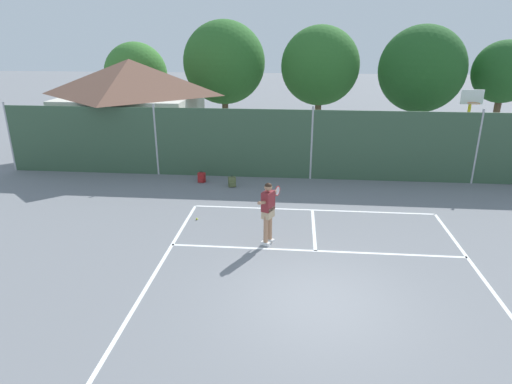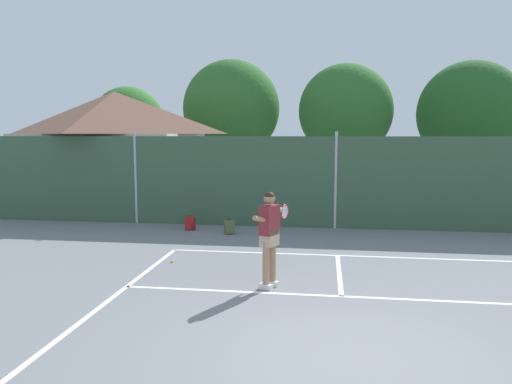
{
  "view_description": "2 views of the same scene",
  "coord_description": "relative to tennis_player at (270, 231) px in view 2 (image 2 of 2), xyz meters",
  "views": [
    {
      "loc": [
        -0.64,
        -8.6,
        5.74
      ],
      "look_at": [
        -1.8,
        3.86,
        1.19
      ],
      "focal_mm": 30.79,
      "sensor_mm": 36.0,
      "label": 1
    },
    {
      "loc": [
        -0.34,
        -6.19,
        2.93
      ],
      "look_at": [
        -1.85,
        4.45,
        1.65
      ],
      "focal_mm": 34.07,
      "sensor_mm": 36.0,
      "label": 2
    }
  ],
  "objects": [
    {
      "name": "chainlink_fence",
      "position": [
        1.36,
        6.17,
        0.33
      ],
      "size": [
        26.09,
        0.09,
        3.02
      ],
      "color": "#38563D",
      "rests_on": "ground"
    },
    {
      "name": "court_markings",
      "position": [
        1.36,
        -2.18,
        -1.11
      ],
      "size": [
        8.3,
        11.1,
        0.01
      ],
      "color": "white",
      "rests_on": "ground"
    },
    {
      "name": "tennis_ball",
      "position": [
        -2.42,
        1.48,
        -1.08
      ],
      "size": [
        0.07,
        0.07,
        0.07
      ],
      "primitive_type": "sphere",
      "color": "#CCE033",
      "rests_on": "ground"
    },
    {
      "name": "clubhouse_building",
      "position": [
        -7.22,
        9.34,
        1.27
      ],
      "size": [
        6.43,
        5.65,
        4.6
      ],
      "color": "beige",
      "rests_on": "ground"
    },
    {
      "name": "tennis_player",
      "position": [
        0.0,
        0.0,
        0.0
      ],
      "size": [
        0.57,
        1.37,
        1.85
      ],
      "color": "silver",
      "rests_on": "ground"
    },
    {
      "name": "ground_plane",
      "position": [
        1.36,
        -2.83,
        -1.11
      ],
      "size": [
        120.0,
        120.0,
        0.0
      ],
      "primitive_type": "plane",
      "color": "slate"
    },
    {
      "name": "backpack_red",
      "position": [
        -3.06,
        5.27,
        -0.92
      ],
      "size": [
        0.31,
        0.28,
        0.46
      ],
      "color": "maroon",
      "rests_on": "ground"
    },
    {
      "name": "treeline_backdrop",
      "position": [
        1.63,
        14.25,
        2.79
      ],
      "size": [
        24.04,
        4.23,
        6.48
      ],
      "color": "brown",
      "rests_on": "ground"
    },
    {
      "name": "backpack_olive",
      "position": [
        -1.74,
        4.84,
        -0.92
      ],
      "size": [
        0.33,
        0.32,
        0.46
      ],
      "color": "#566038",
      "rests_on": "ground"
    }
  ]
}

